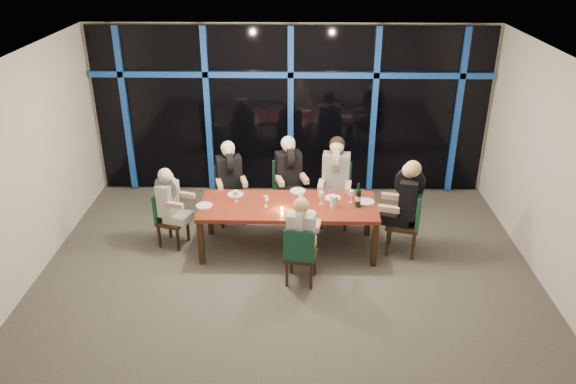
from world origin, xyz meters
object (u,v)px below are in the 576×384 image
object	(u,v)px
dining_table	(288,209)
diner_end_right	(406,194)
chair_far_left	(230,190)
diner_end_left	(170,196)
chair_end_left	(168,216)
chair_end_right	(410,219)
chair_far_right	(335,190)
water_pitcher	(334,202)
diner_far_mid	(289,167)
diner_far_left	(229,171)
chair_far_mid	(288,186)
diner_near_mid	(302,227)
diner_far_right	(336,170)
wine_bottle	(358,198)
chair_near_mid	(300,253)

from	to	relation	value
dining_table	diner_end_right	world-z (taller)	diner_end_right
chair_far_left	diner_end_left	size ratio (longest dim) A/B	1.14
chair_end_left	chair_end_right	bearing A→B (deg)	-75.03
chair_far_left	chair_far_right	distance (m)	1.73
chair_far_right	diner_end_left	bearing A→B (deg)	-155.60
water_pitcher	diner_far_mid	bearing A→B (deg)	131.04
chair_end_left	diner_far_left	xyz separation A→B (m)	(0.87, 0.73, 0.43)
chair_far_mid	diner_near_mid	bearing A→B (deg)	-98.79
diner_end_left	water_pitcher	distance (m)	2.43
diner_far_left	diner_far_mid	size ratio (longest dim) A/B	0.97
diner_far_right	chair_far_right	bearing A→B (deg)	90.00
chair_far_left	chair_end_left	world-z (taller)	chair_far_left
chair_far_mid	chair_end_left	size ratio (longest dim) A/B	1.14
chair_end_left	chair_end_right	xyz separation A→B (m)	(3.61, -0.19, 0.08)
chair_far_right	diner_far_left	bearing A→B (deg)	-172.09
diner_far_left	diner_end_right	bearing A→B (deg)	-33.93
diner_far_left	diner_far_mid	world-z (taller)	diner_far_mid
chair_far_left	wine_bottle	distance (m)	2.25
chair_far_left	diner_far_left	xyz separation A→B (m)	(0.02, -0.08, 0.38)
diner_far_right	diner_far_mid	bearing A→B (deg)	171.52
chair_near_mid	chair_far_right	bearing A→B (deg)	-97.44
diner_near_mid	water_pitcher	world-z (taller)	diner_near_mid
diner_near_mid	water_pitcher	xyz separation A→B (m)	(0.47, 0.77, -0.01)
dining_table	diner_end_right	xyz separation A→B (m)	(1.70, -0.04, 0.28)
chair_end_left	chair_end_right	size ratio (longest dim) A/B	0.85
diner_near_mid	wine_bottle	bearing A→B (deg)	-125.21
diner_far_mid	diner_end_right	xyz separation A→B (m)	(1.71, -1.04, 0.03)
chair_far_left	diner_far_left	distance (m)	0.39
dining_table	diner_near_mid	world-z (taller)	diner_near_mid
chair_far_right	diner_end_left	size ratio (longest dim) A/B	1.23
diner_far_right	diner_near_mid	size ratio (longest dim) A/B	1.16
wine_bottle	water_pitcher	world-z (taller)	wine_bottle
diner_end_left	wine_bottle	bearing A→B (deg)	-74.99
diner_far_mid	wine_bottle	world-z (taller)	diner_far_mid
dining_table	chair_near_mid	bearing A→B (deg)	-79.10
chair_far_mid	diner_near_mid	xyz separation A→B (m)	(0.22, -1.93, 0.31)
diner_end_right	water_pitcher	bearing A→B (deg)	-72.62
diner_end_right	diner_near_mid	distance (m)	1.71
chair_near_mid	chair_end_left	bearing A→B (deg)	-17.53
water_pitcher	chair_far_mid	bearing A→B (deg)	130.06
dining_table	chair_far_left	xyz separation A→B (m)	(-0.98, 0.93, -0.15)
chair_far_left	diner_far_left	world-z (taller)	diner_far_left
chair_far_right	water_pitcher	xyz separation A→B (m)	(-0.09, -0.96, 0.27)
dining_table	chair_far_mid	world-z (taller)	chair_far_mid
chair_near_mid	wine_bottle	bearing A→B (deg)	-123.16
chair_far_right	chair_near_mid	world-z (taller)	chair_far_right
chair_far_right	chair_end_right	bearing A→B (deg)	-34.71
chair_end_left	diner_end_right	world-z (taller)	diner_end_right
chair_far_mid	diner_far_left	size ratio (longest dim) A/B	1.05
chair_far_left	water_pitcher	size ratio (longest dim) A/B	5.09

